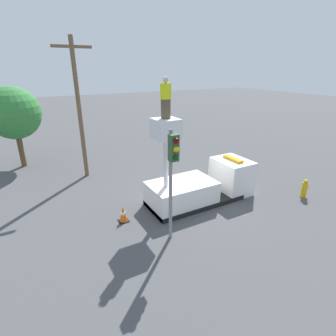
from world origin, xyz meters
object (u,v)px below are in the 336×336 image
(tree_left_bg, at_px, (13,113))
(utility_pole, at_px, (79,106))
(worker, at_px, (166,98))
(traffic_light_pole, at_px, (173,165))
(fire_hydrant, at_px, (305,188))
(traffic_cone_rear, at_px, (123,214))
(bucket_truck, at_px, (201,185))

(tree_left_bg, distance_m, utility_pole, 5.41)
(worker, relative_size, utility_pole, 0.21)
(traffic_light_pole, distance_m, fire_hydrant, 8.71)
(traffic_light_pole, bearing_deg, fire_hydrant, -1.82)
(fire_hydrant, xyz_separation_m, traffic_cone_rear, (-9.55, 2.54, -0.14))
(bucket_truck, bearing_deg, tree_left_bg, 127.53)
(traffic_cone_rear, bearing_deg, fire_hydrant, -14.87)
(fire_hydrant, bearing_deg, tree_left_bg, 135.65)
(bucket_truck, bearing_deg, worker, 180.00)
(fire_hydrant, bearing_deg, traffic_light_pole, 178.18)
(worker, bearing_deg, fire_hydrant, -18.73)
(worker, distance_m, traffic_cone_rear, 5.58)
(bucket_truck, height_order, fire_hydrant, bucket_truck)
(bucket_truck, height_order, worker, worker)
(traffic_light_pole, distance_m, utility_pole, 8.92)
(bucket_truck, distance_m, fire_hydrant, 5.79)
(bucket_truck, bearing_deg, utility_pole, 124.77)
(traffic_cone_rear, height_order, utility_pole, utility_pole)
(worker, distance_m, tree_left_bg, 12.20)
(worker, distance_m, fire_hydrant, 9.19)
(worker, height_order, utility_pole, utility_pole)
(worker, distance_m, utility_pole, 6.99)
(fire_hydrant, relative_size, tree_left_bg, 0.18)
(traffic_cone_rear, xyz_separation_m, tree_left_bg, (-3.73, 10.45, 3.43))
(utility_pole, bearing_deg, fire_hydrant, -42.71)
(worker, xyz_separation_m, fire_hydrant, (7.32, -2.48, -4.98))
(bucket_truck, relative_size, tree_left_bg, 1.05)
(traffic_light_pole, distance_m, traffic_cone_rear, 3.93)
(worker, relative_size, traffic_light_pole, 0.38)
(bucket_truck, relative_size, traffic_light_pole, 1.26)
(traffic_light_pole, height_order, utility_pole, utility_pole)
(fire_hydrant, bearing_deg, traffic_cone_rear, 165.13)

